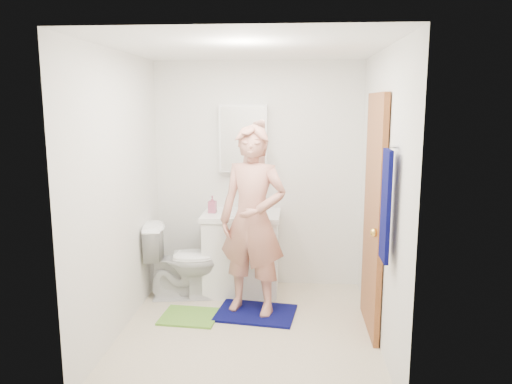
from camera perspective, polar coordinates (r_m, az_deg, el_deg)
floor at (r=4.54m, az=-0.88°, el=-15.63°), size 2.20×2.40×0.02m
ceiling at (r=4.11m, az=-0.98°, el=16.34°), size 2.20×2.40×0.02m
wall_back at (r=5.35m, az=0.23°, el=1.93°), size 2.20×0.02×2.40m
wall_front at (r=2.99m, az=-3.01°, el=-4.74°), size 2.20×0.02×2.40m
wall_left at (r=4.40m, az=-15.47°, el=-0.25°), size 0.02×2.40×2.40m
wall_right at (r=4.21m, az=14.29°, el=-0.65°), size 0.02×2.40×2.40m
vanity_cabinet at (r=5.26m, az=-1.64°, el=-7.19°), size 0.75×0.55×0.80m
countertop at (r=5.14m, az=-1.67°, el=-2.66°), size 0.79×0.59×0.05m
sink_basin at (r=5.14m, az=-1.67°, el=-2.50°), size 0.40×0.40×0.03m
faucet at (r=5.30m, az=-1.47°, el=-1.34°), size 0.03×0.03×0.12m
medicine_cabinet at (r=5.25m, az=-1.46°, el=6.16°), size 0.50×0.12×0.70m
mirror_panel at (r=5.19m, az=-1.53°, el=6.11°), size 0.46×0.01×0.66m
door at (r=4.38m, az=13.28°, el=-2.53°), size 0.05×0.80×2.05m
door_knob at (r=4.09m, az=13.37°, el=-4.53°), size 0.07×0.07×0.07m
towel at (r=3.64m, az=14.62°, el=-1.55°), size 0.03×0.24×0.80m
towel_hook at (r=3.59m, az=15.55°, el=5.03°), size 0.06×0.02×0.02m
toilet at (r=5.17m, az=-8.29°, el=-7.75°), size 0.82×0.54×0.77m
bath_mat at (r=4.84m, az=-0.02°, el=-13.67°), size 0.79×0.61×0.02m
green_rug at (r=4.81m, az=-7.59°, el=-13.92°), size 0.55×0.48×0.02m
soap_dispenser at (r=5.15m, az=-5.01°, el=-1.40°), size 0.08×0.09×0.18m
toothbrush_cup at (r=5.18m, az=-0.37°, el=-1.71°), size 0.17×0.17×0.10m
man at (r=4.59m, az=-0.38°, el=-3.27°), size 0.74×0.59×1.76m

